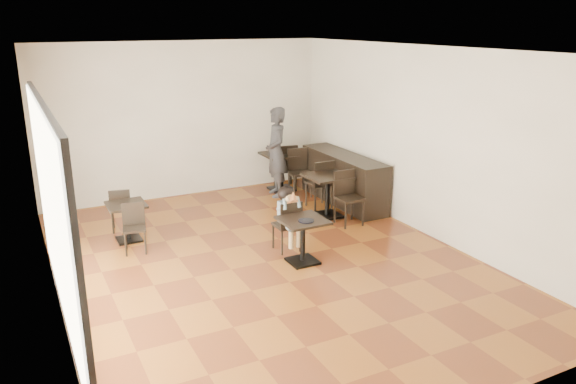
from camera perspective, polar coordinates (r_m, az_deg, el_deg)
floor at (r=8.76m, az=-2.18°, el=-7.13°), size 6.00×8.00×0.01m
ceiling at (r=8.00m, az=-2.45°, el=14.27°), size 6.00×8.00×0.01m
wall_back at (r=11.91m, az=-10.43°, el=7.20°), size 6.00×0.01×3.20m
wall_front at (r=5.06m, az=17.09°, el=-6.90°), size 6.00×0.01×3.20m
wall_left at (r=7.54m, az=-23.49°, el=0.32°), size 0.01×8.00×3.20m
wall_right at (r=9.83m, az=13.85°, el=4.91°), size 0.01×8.00×3.20m
storefront_window at (r=7.12m, az=-22.76°, el=-2.22°), size 0.04×4.50×2.60m
child_table at (r=8.62m, az=1.51°, el=-4.99°), size 0.67×0.67×0.71m
child_chair at (r=9.05m, az=-0.14°, el=-3.40°), size 0.38×0.38×0.85m
child at (r=9.01m, az=-0.14°, el=-2.74°), size 0.38×0.54×1.07m
plate at (r=8.41m, az=1.85°, el=-2.94°), size 0.24×0.24×0.01m
pizza_slice at (r=8.72m, az=0.42°, el=-0.70°), size 0.25×0.19×0.06m
adult_patron at (r=11.75m, az=-1.21°, el=4.07°), size 0.56×0.75×1.88m
cafe_table_mid at (r=10.62m, az=4.01°, el=-0.40°), size 0.78×0.78×0.81m
cafe_table_left at (r=9.84m, az=-15.98°, el=-2.96°), size 0.73×0.73×0.66m
cafe_table_back at (r=12.26m, az=-0.66°, el=2.06°), size 0.90×0.90×0.82m
chair_mid_a at (r=11.11m, az=3.17°, el=0.86°), size 0.44×0.44×0.98m
chair_mid_b at (r=10.22m, az=6.25°, el=-0.68°), size 0.44×0.44×0.98m
chair_left_a at (r=10.33m, az=-16.62°, el=-1.66°), size 0.42×0.42×0.79m
chair_left_b at (r=9.31m, az=-15.34°, el=-3.63°), size 0.42×0.42×0.79m
chair_back_a at (r=12.44m, az=-0.28°, el=2.68°), size 0.51×0.51×0.99m
chair_back_b at (r=11.84m, az=1.24°, el=1.93°), size 0.51×0.51×0.99m
service_counter at (r=11.45m, az=5.66°, el=1.35°), size 0.60×2.40×1.00m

